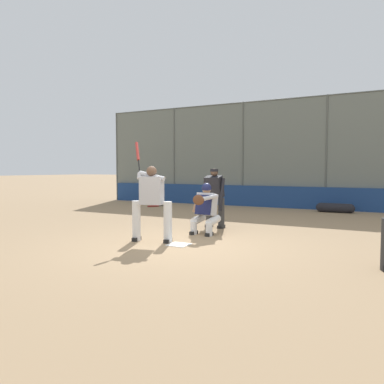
% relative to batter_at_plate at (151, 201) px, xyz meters
% --- Properties ---
extents(ground_plane, '(160.00, 160.00, 0.00)m').
position_rel_batter_at_plate_xyz_m(ground_plane, '(-0.71, 0.05, -0.90)').
color(ground_plane, '#9E7F5B').
extents(home_plate_marker, '(0.43, 0.43, 0.01)m').
position_rel_batter_at_plate_xyz_m(home_plate_marker, '(-0.71, 0.05, -0.90)').
color(home_plate_marker, white).
rests_on(home_plate_marker, ground_plane).
extents(backstop_fence, '(17.22, 0.08, 4.46)m').
position_rel_batter_at_plate_xyz_m(backstop_fence, '(-0.71, -8.59, 1.42)').
color(backstop_fence, '#515651').
rests_on(backstop_fence, ground_plane).
extents(padding_wall, '(16.79, 0.18, 0.88)m').
position_rel_batter_at_plate_xyz_m(padding_wall, '(-0.71, -8.49, -0.46)').
color(padding_wall, navy).
rests_on(padding_wall, ground_plane).
extents(bleachers_beyond, '(11.99, 1.95, 1.16)m').
position_rel_batter_at_plate_xyz_m(bleachers_beyond, '(2.08, -10.74, -0.52)').
color(bleachers_beyond, slate).
rests_on(bleachers_beyond, ground_plane).
extents(batter_at_plate, '(1.11, 0.57, 2.21)m').
position_rel_batter_at_plate_xyz_m(batter_at_plate, '(0.00, 0.00, 0.00)').
color(batter_at_plate, silver).
rests_on(batter_at_plate, ground_plane).
extents(catcher_behind_plate, '(0.66, 0.79, 1.25)m').
position_rel_batter_at_plate_xyz_m(catcher_behind_plate, '(-0.63, -1.38, -0.26)').
color(catcher_behind_plate, silver).
rests_on(catcher_behind_plate, ground_plane).
extents(umpire_home, '(0.65, 0.42, 1.60)m').
position_rel_batter_at_plate_xyz_m(umpire_home, '(-0.43, -2.40, -0.05)').
color(umpire_home, '#333333').
rests_on(umpire_home, ground_plane).
extents(spare_bat_near_backstop, '(0.56, 0.73, 0.07)m').
position_rel_batter_at_plate_xyz_m(spare_bat_near_backstop, '(4.11, -6.40, -0.87)').
color(spare_bat_near_backstop, black).
rests_on(spare_bat_near_backstop, ground_plane).
extents(fielding_glove_on_dirt, '(0.28, 0.21, 0.10)m').
position_rel_batter_at_plate_xyz_m(fielding_glove_on_dirt, '(4.23, -7.72, -0.85)').
color(fielding_glove_on_dirt, '#56331E').
rests_on(fielding_glove_on_dirt, ground_plane).
extents(equipment_bag_dugout_side, '(1.35, 0.34, 0.34)m').
position_rel_batter_at_plate_xyz_m(equipment_bag_dugout_side, '(-2.89, -7.70, -0.73)').
color(equipment_bag_dugout_side, black).
rests_on(equipment_bag_dugout_side, ground_plane).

